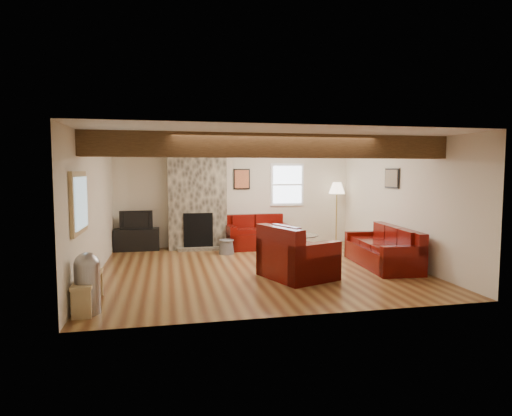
% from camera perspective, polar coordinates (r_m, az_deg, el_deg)
% --- Properties ---
extents(room, '(8.00, 8.00, 8.00)m').
position_cam_1_polar(room, '(8.22, 0.34, 0.39)').
color(room, brown).
rests_on(room, ground).
extents(floor, '(6.00, 6.00, 0.00)m').
position_cam_1_polar(floor, '(8.41, 0.33, -8.13)').
color(floor, brown).
rests_on(floor, ground).
extents(oak_beam, '(6.00, 0.36, 0.38)m').
position_cam_1_polar(oak_beam, '(6.99, 2.52, 8.27)').
color(oak_beam, '#362310').
rests_on(oak_beam, room).
extents(chimney_breast, '(1.40, 0.67, 2.50)m').
position_cam_1_polar(chimney_breast, '(10.55, -7.86, 1.19)').
color(chimney_breast, '#342F28').
rests_on(chimney_breast, floor).
extents(back_window, '(0.90, 0.08, 1.10)m').
position_cam_1_polar(back_window, '(11.16, 4.19, 3.12)').
color(back_window, white).
rests_on(back_window, room).
extents(hatch_window, '(0.08, 1.00, 0.90)m').
position_cam_1_polar(hatch_window, '(6.64, -22.49, 0.65)').
color(hatch_window, tan).
rests_on(hatch_window, room).
extents(ceiling_dome, '(0.40, 0.40, 0.18)m').
position_cam_1_polar(ceiling_dome, '(9.31, 4.64, 8.24)').
color(ceiling_dome, white).
rests_on(ceiling_dome, room).
extents(artwork_back, '(0.42, 0.06, 0.52)m').
position_cam_1_polar(artwork_back, '(10.89, -1.91, 3.88)').
color(artwork_back, black).
rests_on(artwork_back, room).
extents(artwork_right, '(0.06, 0.55, 0.42)m').
position_cam_1_polar(artwork_right, '(9.54, 17.62, 3.80)').
color(artwork_right, black).
rests_on(artwork_right, room).
extents(sofa_three, '(0.99, 2.08, 0.78)m').
position_cam_1_polar(sofa_three, '(8.96, 16.44, -4.98)').
color(sofa_three, '#450804').
rests_on(sofa_three, floor).
extents(loveseat, '(1.58, 0.97, 0.81)m').
position_cam_1_polar(loveseat, '(10.58, 0.13, -3.19)').
color(loveseat, '#450804').
rests_on(loveseat, floor).
extents(armchair_red, '(1.37, 1.45, 0.94)m').
position_cam_1_polar(armchair_red, '(7.70, 5.58, -5.79)').
color(armchair_red, '#450804').
rests_on(armchair_red, floor).
extents(coffee_table, '(0.98, 0.98, 0.51)m').
position_cam_1_polar(coffee_table, '(9.74, 5.43, -4.91)').
color(coffee_table, '#462E16').
rests_on(coffee_table, floor).
extents(tv_cabinet, '(1.05, 0.42, 0.52)m').
position_cam_1_polar(tv_cabinet, '(10.69, -15.60, -4.06)').
color(tv_cabinet, black).
rests_on(tv_cabinet, floor).
extents(television, '(0.77, 0.10, 0.44)m').
position_cam_1_polar(television, '(10.63, -15.66, -1.49)').
color(television, black).
rests_on(television, tv_cabinet).
extents(floor_lamp, '(0.41, 0.41, 1.61)m').
position_cam_1_polar(floor_lamp, '(11.19, 10.72, 2.18)').
color(floor_lamp, tan).
rests_on(floor_lamp, floor).
extents(pine_bench, '(0.26, 1.12, 0.42)m').
position_cam_1_polar(pine_bench, '(6.55, -21.45, -10.39)').
color(pine_bench, tan).
rests_on(pine_bench, floor).
extents(pedal_bin, '(0.37, 0.37, 0.83)m').
position_cam_1_polar(pedal_bin, '(6.21, -21.57, -9.28)').
color(pedal_bin, '#96969A').
rests_on(pedal_bin, floor).
extents(coal_bucket, '(0.36, 0.36, 0.34)m').
position_cam_1_polar(coal_bucket, '(9.90, -3.95, -5.16)').
color(coal_bucket, slate).
rests_on(coal_bucket, floor).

